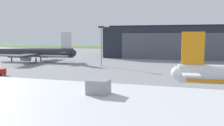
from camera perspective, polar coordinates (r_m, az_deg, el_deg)
ground_plane at (r=59.69m, az=-1.92°, el=-5.11°), size 440.00×440.00×0.00m
grass_field_strip at (r=239.41m, az=12.19°, el=3.56°), size 440.00×56.00×0.08m
maintenance_hangar at (r=138.16m, az=18.13°, el=4.79°), size 90.80×31.33×18.00m
airliner_far_left at (r=114.94m, az=-18.05°, el=2.33°), size 40.19×34.67×13.71m
apron_light_mast at (r=95.36m, az=-2.58°, el=5.06°), size 2.40×0.50×15.97m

